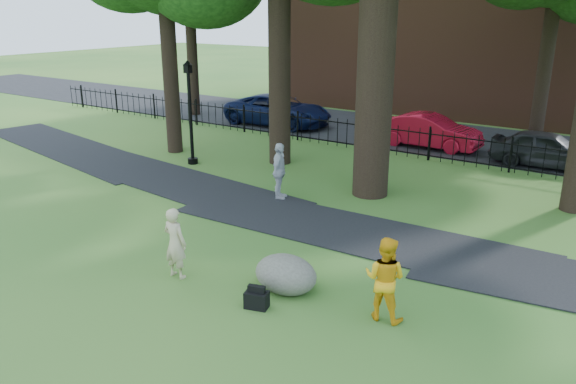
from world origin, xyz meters
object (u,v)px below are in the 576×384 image
Objects in this scene: woman at (175,243)px; red_sedan at (430,131)px; boulder at (286,272)px; lamppost at (190,114)px; man at (385,279)px.

woman is 14.44m from red_sedan.
woman is 0.38× the size of red_sedan.
boulder is (2.29, 0.86, -0.39)m from woman.
lamppost reaches higher than boulder.
man is (4.45, 0.96, 0.03)m from woman.
boulder is (-2.16, -0.10, -0.42)m from man.
boulder is at bearing -170.32° from red_sedan.
boulder is 13.74m from red_sedan.
lamppost is at bearing 143.92° from boulder.
lamppost is 9.86m from red_sedan.
woman is 4.56m from man.
lamppost is at bearing 140.26° from red_sedan.
woman is at bearing -179.87° from red_sedan.
red_sedan is at bearing -91.94° from woman.
woman is at bearing -159.50° from boulder.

